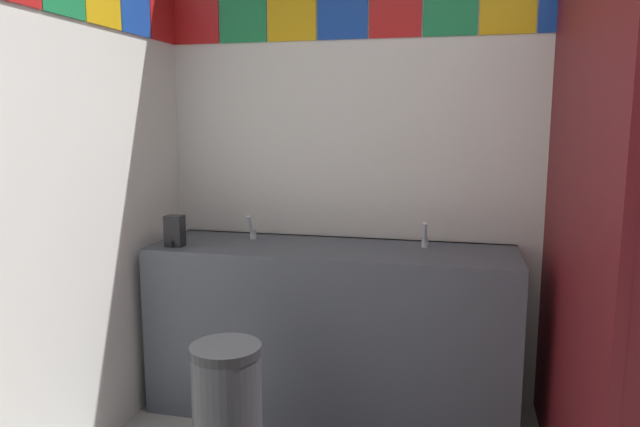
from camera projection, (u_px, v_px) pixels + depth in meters
wall_back at (501, 143)px, 3.05m from camera, size 3.61×0.09×2.79m
vanity_counter at (331, 327)px, 3.08m from camera, size 1.86×0.57×0.87m
faucet_left at (252, 230)px, 3.20m from camera, size 0.04×0.10×0.14m
faucet_right at (425, 238)px, 2.98m from camera, size 0.04×0.10×0.14m
soap_dispenser at (175, 231)px, 3.02m from camera, size 0.09×0.09×0.16m
stall_divider at (640, 247)px, 2.02m from camera, size 0.92×1.46×2.17m
trash_bin at (227, 417)px, 2.42m from camera, size 0.29×0.29×0.62m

